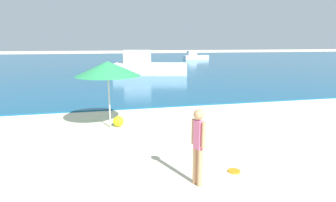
% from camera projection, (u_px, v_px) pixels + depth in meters
% --- Properties ---
extents(water, '(160.00, 60.00, 0.06)m').
position_uv_depth(water, '(116.00, 61.00, 40.19)').
color(water, '#14567F').
rests_on(water, ground).
extents(person_standing, '(0.20, 0.33, 1.53)m').
position_uv_depth(person_standing, '(198.00, 143.00, 5.22)').
color(person_standing, tan).
rests_on(person_standing, ground).
extents(frisbee, '(0.27, 0.27, 0.03)m').
position_uv_depth(frisbee, '(234.00, 171.00, 5.93)').
color(frisbee, orange).
rests_on(frisbee, ground).
extents(boat_near, '(6.40, 3.38, 2.08)m').
position_uv_depth(boat_near, '(148.00, 66.00, 23.21)').
color(boat_near, white).
rests_on(boat_near, water).
extents(boat_far, '(4.11, 1.57, 1.37)m').
position_uv_depth(boat_far, '(195.00, 56.00, 44.39)').
color(boat_far, white).
rests_on(boat_far, water).
extents(beach_ball, '(0.35, 0.35, 0.35)m').
position_uv_depth(beach_ball, '(118.00, 121.00, 9.11)').
color(beach_ball, yellow).
rests_on(beach_ball, ground).
extents(beach_umbrella, '(2.07, 2.07, 2.17)m').
position_uv_depth(beach_umbrella, '(108.00, 69.00, 8.65)').
color(beach_umbrella, '#B7B7BC').
rests_on(beach_umbrella, ground).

